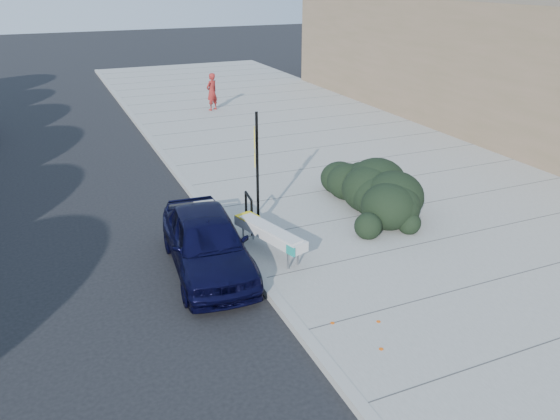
{
  "coord_description": "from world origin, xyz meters",
  "views": [
    {
      "loc": [
        -3.63,
        -9.28,
        6.03
      ],
      "look_at": [
        1.03,
        1.39,
        1.0
      ],
      "focal_mm": 35.0,
      "sensor_mm": 36.0,
      "label": 1
    }
  ],
  "objects": [
    {
      "name": "curb_near",
      "position": [
        0.0,
        5.0,
        0.08
      ],
      "size": [
        0.22,
        50.0,
        0.17
      ],
      "primitive_type": "cube",
      "color": "#9E9E99",
      "rests_on": "ground"
    },
    {
      "name": "bike_rack",
      "position": [
        0.6,
        2.33,
        0.72
      ],
      "size": [
        0.13,
        0.65,
        0.95
      ],
      "rotation": [
        0.0,
        0.0,
        -0.12
      ],
      "color": "black",
      "rests_on": "sidewalk_near"
    },
    {
      "name": "ground",
      "position": [
        0.0,
        0.0,
        0.0
      ],
      "size": [
        120.0,
        120.0,
        0.0
      ],
      "primitive_type": "plane",
      "color": "black",
      "rests_on": "ground"
    },
    {
      "name": "sedan_navy",
      "position": [
        -0.84,
        1.09,
        0.68
      ],
      "size": [
        1.93,
        4.13,
        1.37
      ],
      "primitive_type": "imported",
      "rotation": [
        0.0,
        0.0,
        -0.08
      ],
      "color": "black",
      "rests_on": "ground"
    },
    {
      "name": "bench",
      "position": [
        0.6,
        1.0,
        0.67
      ],
      "size": [
        1.01,
        2.21,
        0.65
      ],
      "rotation": [
        0.0,
        0.0,
        0.28
      ],
      "color": "gray",
      "rests_on": "sidewalk_near"
    },
    {
      "name": "pedestrian",
      "position": [
        3.67,
        15.4,
        1.01
      ],
      "size": [
        0.75,
        0.67,
        1.72
      ],
      "primitive_type": "imported",
      "rotation": [
        0.0,
        0.0,
        3.67
      ],
      "color": "maroon",
      "rests_on": "sidewalk_near"
    },
    {
      "name": "sidewalk_near",
      "position": [
        5.6,
        5.0,
        0.07
      ],
      "size": [
        11.2,
        50.0,
        0.15
      ],
      "primitive_type": "cube",
      "color": "gray",
      "rests_on": "ground"
    },
    {
      "name": "hedge",
      "position": [
        4.0,
        2.5,
        0.88
      ],
      "size": [
        2.86,
        4.24,
        1.45
      ],
      "primitive_type": "ellipsoid",
      "rotation": [
        0.0,
        0.0,
        -0.26
      ],
      "color": "black",
      "rests_on": "sidewalk_near"
    },
    {
      "name": "sign_post",
      "position": [
        0.9,
        2.53,
        1.8
      ],
      "size": [
        0.17,
        0.32,
        2.93
      ],
      "rotation": [
        0.0,
        0.0,
        -0.38
      ],
      "color": "black",
      "rests_on": "sidewalk_near"
    }
  ]
}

